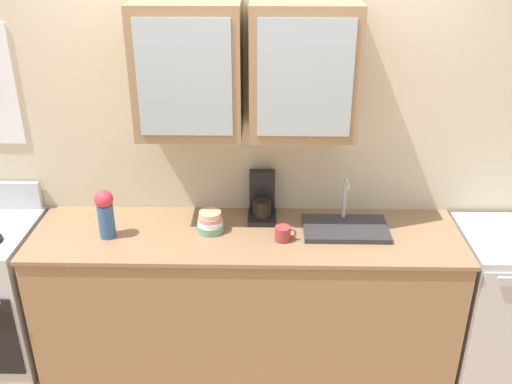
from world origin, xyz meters
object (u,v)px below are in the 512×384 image
(vase, at_px, (105,212))
(coffee_maker, at_px, (262,201))
(cup_near_sink, at_px, (283,234))
(sink_faucet, at_px, (345,227))
(dishwasher, at_px, (505,301))
(bowl_stack, at_px, (210,222))

(vase, height_order, coffee_maker, vase)
(cup_near_sink, distance_m, coffee_maker, 0.31)
(sink_faucet, distance_m, cup_near_sink, 0.39)
(cup_near_sink, height_order, coffee_maker, coffee_maker)
(vase, relative_size, coffee_maker, 1.01)
(vase, bearing_deg, dishwasher, 0.94)
(sink_faucet, bearing_deg, cup_near_sink, -162.05)
(dishwasher, bearing_deg, bowl_stack, 178.93)
(cup_near_sink, distance_m, dishwasher, 1.45)
(coffee_maker, bearing_deg, cup_near_sink, -66.16)
(cup_near_sink, bearing_deg, coffee_maker, 113.84)
(sink_faucet, relative_size, bowl_stack, 3.14)
(dishwasher, bearing_deg, coffee_maker, 171.86)
(cup_near_sink, relative_size, coffee_maker, 0.42)
(bowl_stack, bearing_deg, vase, -172.95)
(sink_faucet, xyz_separation_m, coffee_maker, (-0.49, 0.16, 0.09))
(sink_faucet, bearing_deg, vase, -176.01)
(coffee_maker, bearing_deg, sink_faucet, -17.62)
(sink_faucet, bearing_deg, bowl_stack, -178.29)
(sink_faucet, height_order, coffee_maker, coffee_maker)
(bowl_stack, height_order, cup_near_sink, bowl_stack)
(bowl_stack, xyz_separation_m, dishwasher, (1.78, -0.03, -0.50))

